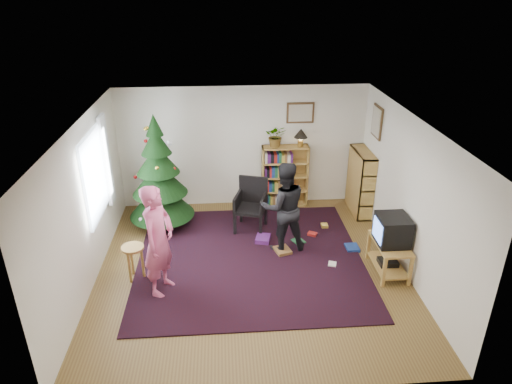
{
  "coord_description": "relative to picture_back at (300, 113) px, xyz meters",
  "views": [
    {
      "loc": [
        -0.4,
        -6.29,
        4.37
      ],
      "look_at": [
        0.13,
        0.65,
        1.1
      ],
      "focal_mm": 32.0,
      "sensor_mm": 36.0,
      "label": 1
    }
  ],
  "objects": [
    {
      "name": "bookshelf_right",
      "position": [
        1.19,
        -0.54,
        -1.29
      ],
      "size": [
        0.3,
        0.95,
        1.3
      ],
      "rotation": [
        0.0,
        0.0,
        1.57
      ],
      "color": "#A9873C",
      "rests_on": "floor"
    },
    {
      "name": "tv_stand",
      "position": [
        1.07,
        -2.7,
        -1.63
      ],
      "size": [
        0.48,
        0.86,
        0.55
      ],
      "color": "#A9873C",
      "rests_on": "floor"
    },
    {
      "name": "bookshelf_back",
      "position": [
        -0.3,
        -0.14,
        -1.29
      ],
      "size": [
        0.95,
        0.3,
        1.3
      ],
      "color": "#A9873C",
      "rests_on": "floor"
    },
    {
      "name": "person_by_chair",
      "position": [
        -0.55,
        -1.87,
        -1.13
      ],
      "size": [
        0.86,
        0.7,
        1.63
      ],
      "primitive_type": "imported",
      "rotation": [
        0.0,
        0.0,
        3.25
      ],
      "color": "black",
      "rests_on": "rug"
    },
    {
      "name": "armchair",
      "position": [
        -1.08,
        -1.06,
        -1.41
      ],
      "size": [
        0.68,
        0.69,
        1.01
      ],
      "rotation": [
        0.0,
        0.0,
        -0.29
      ],
      "color": "black",
      "rests_on": "rug"
    },
    {
      "name": "christmas_tree",
      "position": [
        -2.76,
        -0.86,
        -1.02
      ],
      "size": [
        1.23,
        1.23,
        2.23
      ],
      "rotation": [
        0.0,
        0.0,
        -0.31
      ],
      "color": "#3F2816",
      "rests_on": "rug"
    },
    {
      "name": "picture_back",
      "position": [
        0.0,
        0.0,
        0.0
      ],
      "size": [
        0.55,
        0.03,
        0.42
      ],
      "color": "#4C3319",
      "rests_on": "wall_back"
    },
    {
      "name": "floor",
      "position": [
        -1.15,
        -2.48,
        -1.95
      ],
      "size": [
        5.0,
        5.0,
        0.0
      ],
      "primitive_type": "plane",
      "color": "brown",
      "rests_on": "ground"
    },
    {
      "name": "stool",
      "position": [
        -3.01,
        -2.58,
        -1.5
      ],
      "size": [
        0.35,
        0.35,
        0.58
      ],
      "color": "#A9873C",
      "rests_on": "floor"
    },
    {
      "name": "table_lamp",
      "position": [
        0.0,
        -0.14,
        -0.4
      ],
      "size": [
        0.27,
        0.27,
        0.37
      ],
      "color": "#A57F33",
      "rests_on": "bookshelf_back"
    },
    {
      "name": "crt_tv",
      "position": [
        1.07,
        -2.7,
        -1.17
      ],
      "size": [
        0.49,
        0.52,
        0.46
      ],
      "color": "black",
      "rests_on": "tv_stand"
    },
    {
      "name": "ceiling",
      "position": [
        -1.15,
        -2.48,
        0.55
      ],
      "size": [
        5.0,
        5.0,
        0.0
      ],
      "primitive_type": "plane",
      "rotation": [
        3.14,
        0.0,
        0.0
      ],
      "color": "white",
      "rests_on": "wall_back"
    },
    {
      "name": "wall_right",
      "position": [
        1.35,
        -2.48,
        -0.7
      ],
      "size": [
        0.02,
        5.0,
        2.5
      ],
      "primitive_type": "cube",
      "color": "silver",
      "rests_on": "floor"
    },
    {
      "name": "wall_left",
      "position": [
        -3.65,
        -2.48,
        -0.7
      ],
      "size": [
        0.02,
        5.0,
        2.5
      ],
      "primitive_type": "cube",
      "color": "silver",
      "rests_on": "floor"
    },
    {
      "name": "floor_clutter",
      "position": [
        -0.06,
        -1.79,
        -1.91
      ],
      "size": [
        1.76,
        1.47,
        0.08
      ],
      "color": "#A51E19",
      "rests_on": "rug"
    },
    {
      "name": "potted_plant",
      "position": [
        -0.5,
        -0.14,
        -0.43
      ],
      "size": [
        0.45,
        0.4,
        0.45
      ],
      "primitive_type": "imported",
      "rotation": [
        0.0,
        0.0,
        -0.14
      ],
      "color": "gray",
      "rests_on": "bookshelf_back"
    },
    {
      "name": "rug",
      "position": [
        -1.15,
        -2.17,
        -1.94
      ],
      "size": [
        3.8,
        3.6,
        0.02
      ],
      "primitive_type": "cube",
      "color": "black",
      "rests_on": "floor"
    },
    {
      "name": "wall_back",
      "position": [
        -1.15,
        0.02,
        -0.7
      ],
      "size": [
        5.0,
        0.02,
        2.5
      ],
      "primitive_type": "cube",
      "color": "silver",
      "rests_on": "floor"
    },
    {
      "name": "wall_front",
      "position": [
        -1.15,
        -4.97,
        -0.7
      ],
      "size": [
        5.0,
        0.02,
        2.5
      ],
      "primitive_type": "cube",
      "color": "silver",
      "rests_on": "floor"
    },
    {
      "name": "person_standing",
      "position": [
        -2.54,
        -2.93,
        -1.07
      ],
      "size": [
        0.63,
        0.75,
        1.76
      ],
      "primitive_type": "imported",
      "rotation": [
        0.0,
        0.0,
        1.19
      ],
      "color": "#C8507B",
      "rests_on": "rug"
    },
    {
      "name": "window_pane",
      "position": [
        -3.62,
        -1.88,
        -0.45
      ],
      "size": [
        0.04,
        1.2,
        1.4
      ],
      "primitive_type": "cube",
      "color": "silver",
      "rests_on": "wall_left"
    },
    {
      "name": "picture_right",
      "position": [
        1.33,
        -0.73,
        0.0
      ],
      "size": [
        0.03,
        0.5,
        0.6
      ],
      "color": "#4C3319",
      "rests_on": "wall_right"
    },
    {
      "name": "curtain",
      "position": [
        -3.58,
        -1.18,
        -0.45
      ],
      "size": [
        0.06,
        0.35,
        1.6
      ],
      "primitive_type": "cube",
      "color": "silver",
      "rests_on": "wall_left"
    }
  ]
}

